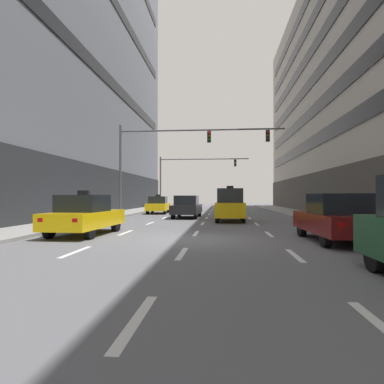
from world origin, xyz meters
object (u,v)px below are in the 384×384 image
(taxi_driving_2, at_px, (85,215))
(traffic_signal_1, at_px, (188,171))
(traffic_signal_0, at_px, (177,148))
(car_parked_1, at_px, (336,218))
(taxi_driving_1, at_px, (158,205))
(pedestrian_0, at_px, (333,206))
(taxi_driving_3, at_px, (230,205))
(car_driving_0, at_px, (187,207))

(taxi_driving_2, height_order, traffic_signal_1, traffic_signal_1)
(traffic_signal_0, height_order, traffic_signal_1, traffic_signal_0)
(taxi_driving_2, bearing_deg, traffic_signal_0, 78.55)
(car_parked_1, bearing_deg, taxi_driving_2, 173.18)
(taxi_driving_1, relative_size, pedestrian_0, 2.67)
(taxi_driving_1, bearing_deg, traffic_signal_1, 82.10)
(taxi_driving_3, bearing_deg, car_parked_1, -68.81)
(taxi_driving_2, distance_m, pedestrian_0, 13.25)
(taxi_driving_1, relative_size, taxi_driving_2, 0.94)
(taxi_driving_2, distance_m, taxi_driving_3, 10.08)
(taxi_driving_3, bearing_deg, taxi_driving_2, -128.00)
(car_parked_1, bearing_deg, pedestrian_0, 72.95)
(car_driving_0, distance_m, car_parked_1, 13.72)
(car_driving_0, xyz_separation_m, taxi_driving_3, (3.08, -2.91, 0.23))
(taxi_driving_3, xyz_separation_m, car_parked_1, (3.53, -9.10, -0.20))
(taxi_driving_3, xyz_separation_m, traffic_signal_1, (-4.72, 20.02, 3.73))
(car_driving_0, relative_size, taxi_driving_3, 1.02)
(taxi_driving_2, height_order, pedestrian_0, taxi_driving_2)
(car_driving_0, bearing_deg, traffic_signal_1, 95.48)
(taxi_driving_2, bearing_deg, taxi_driving_1, 90.40)
(taxi_driving_3, relative_size, traffic_signal_0, 0.35)
(taxi_driving_3, bearing_deg, traffic_signal_1, 103.28)
(taxi_driving_2, xyz_separation_m, taxi_driving_3, (6.20, 7.94, 0.22))
(car_driving_0, xyz_separation_m, taxi_driving_2, (-3.12, -10.85, 0.01))
(traffic_signal_0, bearing_deg, car_parked_1, -59.34)
(pedestrian_0, bearing_deg, traffic_signal_0, 150.06)
(taxi_driving_3, height_order, pedestrian_0, taxi_driving_3)
(car_parked_1, height_order, pedestrian_0, pedestrian_0)
(traffic_signal_1, bearing_deg, taxi_driving_3, -76.72)
(taxi_driving_1, xyz_separation_m, traffic_signal_1, (1.59, 11.47, 4.00))
(traffic_signal_0, relative_size, pedestrian_0, 7.80)
(traffic_signal_1, bearing_deg, taxi_driving_1, -97.90)
(car_driving_0, relative_size, traffic_signal_1, 0.40)
(taxi_driving_1, height_order, taxi_driving_3, taxi_driving_3)
(car_parked_1, xyz_separation_m, pedestrian_0, (2.15, 7.01, 0.22))
(taxi_driving_2, bearing_deg, taxi_driving_3, 52.00)
(taxi_driving_1, height_order, taxi_driving_2, taxi_driving_2)
(taxi_driving_1, distance_m, traffic_signal_0, 7.19)
(car_driving_0, height_order, traffic_signal_1, traffic_signal_1)
(car_driving_0, xyz_separation_m, taxi_driving_1, (-3.24, 5.64, -0.04))
(traffic_signal_1, bearing_deg, taxi_driving_2, -93.03)
(taxi_driving_3, relative_size, car_parked_1, 0.94)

